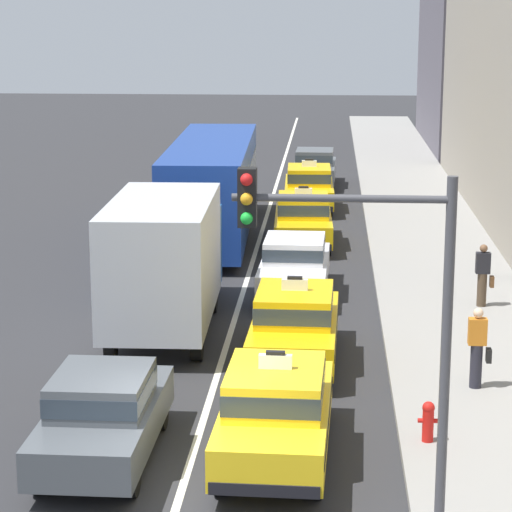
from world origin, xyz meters
TOP-DOWN VIEW (x-y plane):
  - ground_plane at (0.00, 0.00)m, footprint 160.00×160.00m
  - lane_stripe_left_right at (0.00, 20.00)m, footprint 0.14×80.00m
  - sidewalk_curb at (5.60, 15.00)m, footprint 4.00×90.00m
  - sedan_left_nearest at (-1.48, 1.18)m, footprint 1.80×4.32m
  - box_truck_left_second at (-1.54, 9.00)m, footprint 2.42×7.01m
  - bus_left_third at (-1.60, 19.71)m, footprint 2.83×11.27m
  - taxi_right_nearest at (1.44, 1.44)m, footprint 1.94×4.61m
  - taxi_right_second at (1.59, 6.64)m, footprint 1.92×4.60m
  - sedan_right_third at (1.40, 12.40)m, footprint 1.86×4.34m
  - taxi_right_fourth at (1.47, 18.62)m, footprint 1.95×4.61m
  - taxi_right_fifth at (1.52, 25.06)m, footprint 1.93×4.61m
  - sedan_right_sixth at (1.65, 30.70)m, footprint 1.85×4.34m
  - pedestrian_near_crosswalk at (5.28, 4.88)m, footprint 0.47×0.24m
  - pedestrian_mid_block at (6.20, 11.04)m, footprint 0.47×0.24m
  - fire_hydrant at (4.08, 2.01)m, footprint 0.36×0.22m
  - traffic_light_pole at (2.89, -2.34)m, footprint 2.87×0.33m

SIDE VIEW (x-z plane):
  - ground_plane at x=0.00m, z-range 0.00..0.00m
  - lane_stripe_left_right at x=0.00m, z-range 0.00..0.01m
  - sidewalk_curb at x=5.60m, z-range 0.00..0.15m
  - fire_hydrant at x=4.08m, z-range 0.18..0.91m
  - sedan_left_nearest at x=-1.48m, z-range 0.06..1.64m
  - sedan_right_third at x=1.40m, z-range 0.06..1.64m
  - sedan_right_sixth at x=1.65m, z-range 0.06..1.64m
  - taxi_right_nearest at x=1.44m, z-range -0.10..1.86m
  - taxi_right_second at x=1.59m, z-range -0.10..1.86m
  - taxi_right_fourth at x=1.47m, z-range -0.10..1.86m
  - taxi_right_fifth at x=1.52m, z-range -0.10..1.86m
  - pedestrian_mid_block at x=6.20m, z-range 0.15..1.75m
  - pedestrian_near_crosswalk at x=5.28m, z-range 0.15..1.79m
  - box_truck_left_second at x=-1.54m, z-range 0.14..3.41m
  - bus_left_third at x=-1.60m, z-range 0.21..3.43m
  - traffic_light_pole at x=2.89m, z-range 1.03..6.61m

